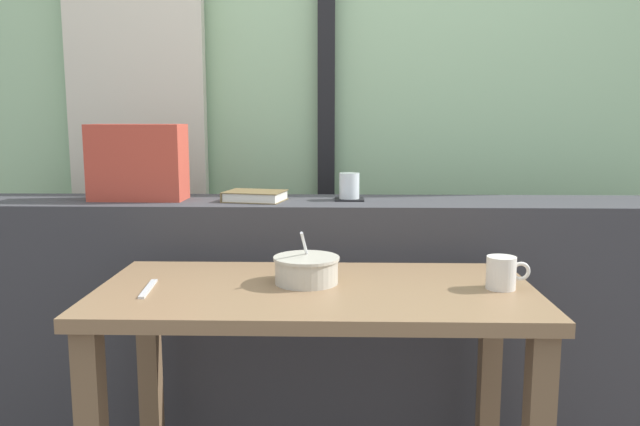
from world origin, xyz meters
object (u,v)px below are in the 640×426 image
at_px(breakfast_table, 316,334).
at_px(soup_bowl, 306,270).
at_px(coaster_square, 349,199).
at_px(closed_book, 255,196).
at_px(fork_utensil, 148,289).
at_px(ceramic_mug, 502,273).
at_px(juice_glass, 349,187).
at_px(throw_pillow, 138,162).

distance_m(breakfast_table, soup_bowl, 0.17).
bearing_deg(soup_bowl, coaster_square, 76.94).
xyz_separation_m(coaster_square, closed_book, (-0.32, -0.03, 0.01)).
xyz_separation_m(fork_utensil, ceramic_mug, (0.91, 0.03, 0.04)).
distance_m(coaster_square, closed_book, 0.32).
xyz_separation_m(coaster_square, fork_utensil, (-0.53, -0.60, -0.16)).
xyz_separation_m(breakfast_table, juice_glass, (0.10, 0.56, 0.33)).
xyz_separation_m(throw_pillow, soup_bowl, (0.60, -0.51, -0.25)).
xyz_separation_m(juice_glass, closed_book, (-0.32, -0.03, -0.03)).
height_order(coaster_square, ceramic_mug, coaster_square).
height_order(throw_pillow, fork_utensil, throw_pillow).
relative_size(closed_book, ceramic_mug, 1.96).
bearing_deg(ceramic_mug, breakfast_table, 179.17).
xyz_separation_m(closed_book, throw_pillow, (-0.40, 0.02, 0.11)).
bearing_deg(fork_utensil, throw_pillow, 103.50).
height_order(juice_glass, soup_bowl, juice_glass).
height_order(closed_book, fork_utensil, closed_book).
height_order(closed_book, ceramic_mug, closed_book).
height_order(coaster_square, soup_bowl, coaster_square).
bearing_deg(throw_pillow, ceramic_mug, -26.56).
bearing_deg(soup_bowl, breakfast_table, -54.44).
xyz_separation_m(coaster_square, juice_glass, (0.00, 0.00, 0.04)).
relative_size(breakfast_table, ceramic_mug, 10.09).
height_order(closed_book, throw_pillow, throw_pillow).
height_order(juice_glass, ceramic_mug, juice_glass).
bearing_deg(juice_glass, ceramic_mug, -55.93).
relative_size(juice_glass, throw_pillow, 0.28).
bearing_deg(coaster_square, closed_book, -173.92).
bearing_deg(breakfast_table, fork_utensil, -174.65).
xyz_separation_m(juice_glass, fork_utensil, (-0.53, -0.60, -0.20)).
xyz_separation_m(juice_glass, throw_pillow, (-0.73, -0.02, 0.09)).
distance_m(closed_book, fork_utensil, 0.63).
distance_m(coaster_square, fork_utensil, 0.82).
xyz_separation_m(closed_book, ceramic_mug, (0.71, -0.54, -0.13)).
bearing_deg(soup_bowl, ceramic_mug, -5.01).
distance_m(breakfast_table, closed_book, 0.65).
relative_size(breakfast_table, soup_bowl, 6.40).
xyz_separation_m(coaster_square, ceramic_mug, (0.39, -0.57, -0.12)).
height_order(breakfast_table, throw_pillow, throw_pillow).
xyz_separation_m(coaster_square, soup_bowl, (-0.12, -0.53, -0.12)).
distance_m(breakfast_table, coaster_square, 0.64).
relative_size(juice_glass, closed_book, 0.40).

